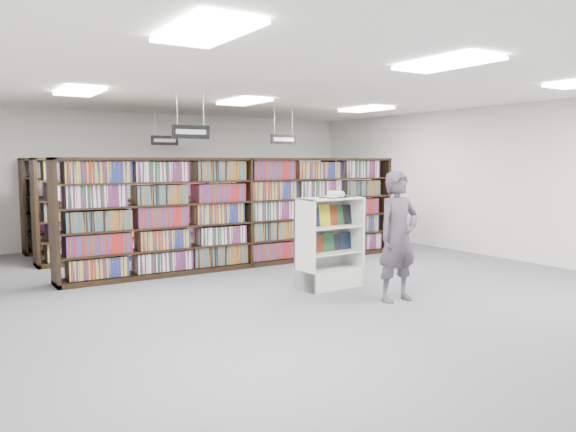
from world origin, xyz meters
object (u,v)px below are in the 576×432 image
open_book (337,196)px  bookshelf_row_near (245,212)px  endcap_display (328,257)px  shopper (398,237)px

open_book → bookshelf_row_near: bearing=90.1°
bookshelf_row_near → endcap_display: 2.43m
open_book → shopper: bearing=-87.2°
open_book → endcap_display: bearing=121.9°
endcap_display → shopper: (0.32, -1.27, 0.45)m
open_book → shopper: shopper is taller
bookshelf_row_near → endcap_display: bookshelf_row_near is taller
open_book → shopper: (0.23, -1.17, -0.54)m
open_book → shopper: 1.31m
endcap_display → open_book: bearing=-52.3°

